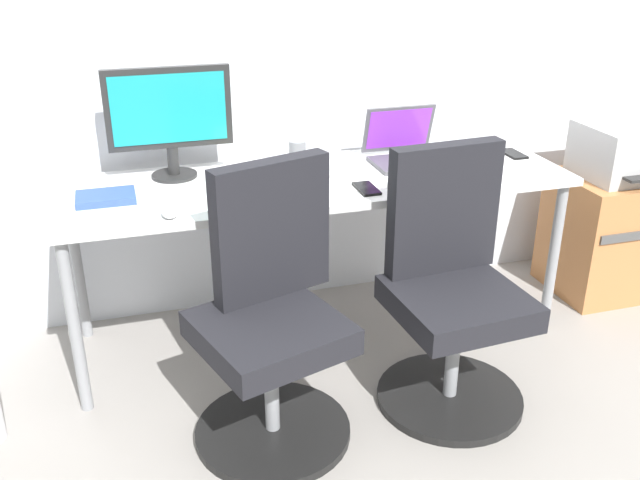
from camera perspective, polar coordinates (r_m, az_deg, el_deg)
The scene contains 18 objects.
ground_plane at distance 3.11m, azimuth -0.27°, elevation -7.46°, with size 5.28×5.28×0.00m, color gray.
back_wall at distance 3.05m, azimuth -2.53°, elevation 17.93°, with size 4.40×0.04×2.60m, color silver.
desk at distance 2.82m, azimuth -0.29°, elevation 3.95°, with size 2.02×0.63×0.71m.
office_chair_left at distance 2.37m, azimuth -3.98°, elevation -6.50°, with size 0.55×0.55×0.94m.
office_chair_right at distance 2.57m, azimuth 10.55°, elevation -4.21°, with size 0.54×0.54×0.94m.
side_cabinet at distance 3.62m, azimuth 22.39°, elevation 0.51°, with size 0.51×0.44×0.57m.
printer at distance 3.49m, azimuth 23.45°, elevation 6.63°, with size 0.38×0.40×0.24m.
desktop_monitor at distance 2.80m, azimuth -12.11°, elevation 9.87°, with size 0.48×0.18×0.43m.
open_laptop at distance 3.02m, azimuth 6.92°, elevation 7.37°, with size 0.31×0.28×0.22m.
keyboard_by_monitor at distance 2.83m, azimuth -0.54°, elevation 5.43°, with size 0.34×0.12×0.02m, color #B7B7B7.
keyboard_by_laptop at distance 2.73m, azimuth 9.26°, elevation 4.42°, with size 0.34×0.12×0.02m, color #515156.
mouse_by_monitor at distance 2.47m, azimuth -12.08°, elevation 2.22°, with size 0.06×0.10×0.03m, color silver.
mouse_by_laptop at distance 3.17m, azimuth 10.83°, elevation 7.21°, with size 0.06×0.10×0.03m, color #2D2D2D.
coffee_mug at distance 2.56m, azimuth -5.39°, elevation 4.19°, with size 0.08×0.08×0.09m, color yellow.
pen_cup at distance 2.93m, azimuth -1.83°, elevation 7.02°, with size 0.07×0.07×0.10m, color slate.
phone_near_laptop at distance 2.67m, azimuth 3.79°, elevation 4.18°, with size 0.07×0.14×0.01m, color black.
phone_near_monitor at distance 3.20m, azimuth 15.36°, elevation 6.75°, with size 0.07×0.14×0.01m, color black.
notebook at distance 2.67m, azimuth -16.96°, elevation 3.32°, with size 0.21×0.15×0.03m, color blue.
Camera 1 is at (-0.75, -2.54, 1.63)m, focal length 39.52 mm.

